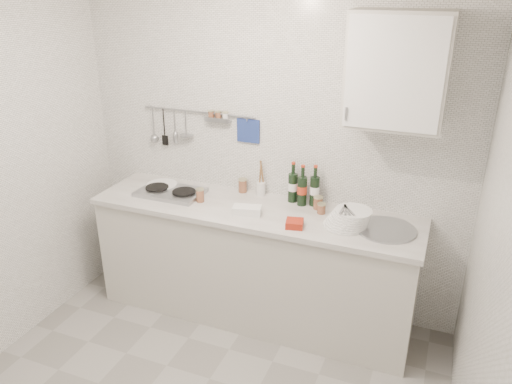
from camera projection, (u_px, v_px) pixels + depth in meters
back_wall at (269, 153)px, 3.77m from camera, size 3.00×0.02×2.50m
wall_right at (489, 296)px, 2.06m from camera, size 0.02×2.80×2.50m
counter at (255, 265)px, 3.83m from camera, size 2.44×0.64×0.96m
wall_rail at (196, 124)px, 3.88m from camera, size 0.98×0.09×0.34m
wall_cabinet at (398, 70)px, 3.04m from camera, size 0.60×0.38×0.70m
plate_stack_hob at (161, 186)px, 3.98m from camera, size 0.26×0.26×0.04m
plate_stack_sink at (349, 218)px, 3.36m from camera, size 0.32×0.30×0.12m
wine_bottles at (303, 184)px, 3.66m from camera, size 0.24×0.11×0.31m
butter_dish at (247, 210)px, 3.54m from camera, size 0.22×0.14×0.06m
strawberry_punnet at (295, 224)px, 3.36m from camera, size 0.14×0.14×0.05m
utensil_crock at (261, 187)px, 3.84m from camera, size 0.07×0.07×0.29m
jar_a at (243, 185)px, 3.90m from camera, size 0.07×0.07×0.11m
jar_b at (318, 203)px, 3.62m from camera, size 0.07×0.07×0.10m
jar_c at (321, 208)px, 3.55m from camera, size 0.06×0.06×0.08m
jar_d at (200, 195)px, 3.73m from camera, size 0.06×0.06×0.10m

